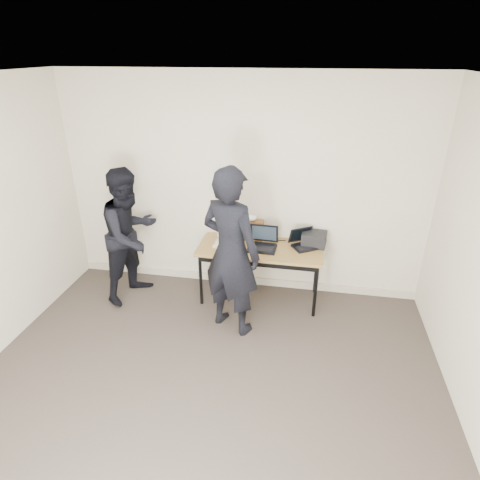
% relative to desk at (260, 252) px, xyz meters
% --- Properties ---
extents(room, '(4.60, 4.60, 2.80)m').
position_rel_desk_xyz_m(room, '(-0.29, -1.91, 0.69)').
color(room, '#3D352E').
rests_on(room, ground).
extents(desk, '(1.51, 0.66, 0.72)m').
position_rel_desk_xyz_m(desk, '(0.00, 0.00, 0.00)').
color(desk, olive).
rests_on(desk, ground).
extents(laptop_beige, '(0.27, 0.26, 0.21)m').
position_rel_desk_xyz_m(laptop_beige, '(-0.43, 0.02, 0.10)').
color(laptop_beige, '#B8B293').
rests_on(laptop_beige, desk).
extents(laptop_center, '(0.35, 0.34, 0.26)m').
position_rel_desk_xyz_m(laptop_center, '(0.02, 0.02, 0.12)').
color(laptop_center, black).
rests_on(laptop_center, desk).
extents(laptop_right, '(0.40, 0.40, 0.22)m').
position_rel_desk_xyz_m(laptop_right, '(0.51, 0.14, 0.11)').
color(laptop_right, black).
rests_on(laptop_right, desk).
extents(leather_satchel, '(0.36, 0.18, 0.25)m').
position_rel_desk_xyz_m(leather_satchel, '(-0.18, 0.23, 0.19)').
color(leather_satchel, brown).
rests_on(leather_satchel, desk).
extents(tissue, '(0.15, 0.12, 0.08)m').
position_rel_desk_xyz_m(tissue, '(-0.15, 0.23, 0.34)').
color(tissue, white).
rests_on(tissue, leather_satchel).
extents(equipment_box, '(0.31, 0.27, 0.17)m').
position_rel_desk_xyz_m(equipment_box, '(0.63, 0.19, 0.14)').
color(equipment_box, black).
rests_on(equipment_box, desk).
extents(power_brick, '(0.09, 0.06, 0.03)m').
position_rel_desk_xyz_m(power_brick, '(-0.22, -0.17, 0.08)').
color(power_brick, black).
rests_on(power_brick, desk).
extents(cables, '(1.15, 0.45, 0.01)m').
position_rel_desk_xyz_m(cables, '(-0.02, 0.03, 0.06)').
color(cables, black).
rests_on(cables, desk).
extents(person_typist, '(0.81, 0.69, 1.89)m').
position_rel_desk_xyz_m(person_typist, '(-0.24, -0.61, 0.28)').
color(person_typist, black).
rests_on(person_typist, ground).
extents(person_observer, '(0.89, 0.99, 1.68)m').
position_rel_desk_xyz_m(person_observer, '(-1.57, -0.17, 0.18)').
color(person_observer, black).
rests_on(person_observer, ground).
extents(baseboard, '(4.50, 0.03, 0.10)m').
position_rel_desk_xyz_m(baseboard, '(-0.29, 0.33, -0.61)').
color(baseboard, '#BBB49B').
rests_on(baseboard, ground).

